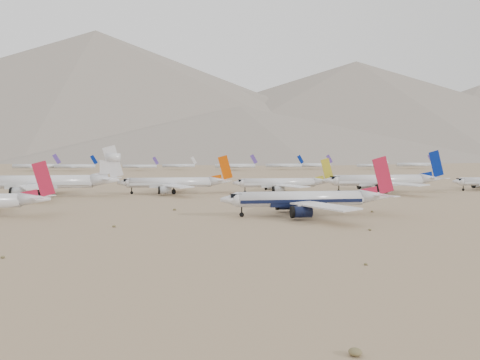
{
  "coord_description": "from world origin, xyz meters",
  "views": [
    {
      "loc": [
        -31.52,
        -121.79,
        16.55
      ],
      "look_at": [
        -6.88,
        43.15,
        7.0
      ],
      "focal_mm": 35.0,
      "sensor_mm": 36.0,
      "label": 1
    }
  ],
  "objects": [
    {
      "name": "ground",
      "position": [
        0.0,
        0.0,
        0.0
      ],
      "size": [
        7000.0,
        7000.0,
        0.0
      ],
      "primitive_type": "plane",
      "color": "#876D4E",
      "rests_on": "ground"
    },
    {
      "name": "main_airliner",
      "position": [
        4.57,
        -2.31,
        4.36
      ],
      "size": [
        44.96,
        43.91,
        15.87
      ],
      "color": "silver",
      "rests_on": "ground"
    },
    {
      "name": "row2_navy_widebody",
      "position": [
        57.85,
        64.17,
        5.02
      ],
      "size": [
        50.56,
        49.44,
        17.99
      ],
      "color": "silver",
      "rests_on": "ground"
    },
    {
      "name": "row2_gold_tail",
      "position": [
        15.22,
        68.98,
        4.09
      ],
      "size": [
        41.04,
        40.13,
        14.61
      ],
      "color": "silver",
      "rests_on": "ground"
    },
    {
      "name": "row2_orange_tail",
      "position": [
        -29.63,
        71.27,
        4.44
      ],
      "size": [
        44.35,
        43.39,
        15.82
      ],
      "color": "silver",
      "rests_on": "ground"
    },
    {
      "name": "row2_white_trijet",
      "position": [
        -78.94,
        64.72,
        5.73
      ],
      "size": [
        55.84,
        54.57,
        19.79
      ],
      "color": "silver",
      "rests_on": "ground"
    },
    {
      "name": "distant_storage_row",
      "position": [
        -22.51,
        341.12,
        4.33
      ],
      "size": [
        526.64,
        60.5,
        13.97
      ],
      "color": "silver",
      "rests_on": "ground"
    },
    {
      "name": "mountain_range",
      "position": [
        70.18,
        1648.01,
        190.32
      ],
      "size": [
        7354.0,
        3024.0,
        470.0
      ],
      "color": "slate",
      "rests_on": "ground"
    },
    {
      "name": "foothills",
      "position": [
        526.68,
        1100.0,
        67.15
      ],
      "size": [
        4637.5,
        1395.0,
        155.0
      ],
      "color": "slate",
      "rests_on": "ground"
    },
    {
      "name": "desert_scrub",
      "position": [
        -20.73,
        -21.89,
        0.28
      ],
      "size": [
        233.6,
        121.67,
        0.63
      ],
      "color": "brown",
      "rests_on": "ground"
    }
  ]
}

